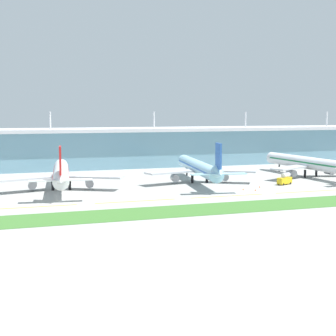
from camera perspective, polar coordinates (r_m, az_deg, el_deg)
name	(u,v)px	position (r m, az deg, el deg)	size (l,w,h in m)	color
ground_plane	(230,194)	(186.71, 7.10, -2.97)	(600.00, 600.00, 0.00)	#9E9E99
terminal_building	(151,146)	(283.26, -1.92, 2.47)	(288.00, 34.00, 30.43)	#6693A8
airliner_near_middle	(61,173)	(199.47, -12.09, -0.60)	(48.51, 65.04, 18.90)	white
airliner_center	(199,168)	(215.38, 3.53, 0.04)	(48.33, 70.46, 18.90)	#9ED1EA
airliner_far_middle	(309,163)	(242.93, 15.75, 0.53)	(48.67, 69.49, 18.90)	silver
taxiway_stripe_west	(33,207)	(165.88, -15.18, -4.32)	(28.00, 0.70, 0.04)	yellow
taxiway_stripe_mid_west	(136,201)	(170.86, -3.69, -3.80)	(28.00, 0.70, 0.04)	yellow
taxiway_stripe_centre	(227,196)	(182.16, 6.74, -3.19)	(28.00, 0.70, 0.04)	yellow
taxiway_stripe_mid_east	(308,191)	(198.70, 15.68, -2.59)	(28.00, 0.70, 0.04)	yellow
grass_verge	(262,206)	(165.51, 10.66, -4.22)	(300.00, 18.00, 0.10)	#3D702D
fuel_truck	(285,179)	(214.95, 13.16, -1.25)	(7.64, 5.20, 4.95)	gold
safety_cone_left_wingtip	(243,189)	(197.03, 8.56, -2.40)	(0.56, 0.56, 0.70)	orange
safety_cone_nose_front	(255,190)	(196.14, 9.93, -2.46)	(0.56, 0.56, 0.70)	orange
safety_cone_right_wingtip	(260,187)	(204.64, 10.40, -2.11)	(0.56, 0.56, 0.70)	orange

